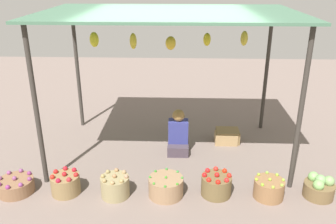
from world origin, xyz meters
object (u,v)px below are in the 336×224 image
basket_potatoes (115,186)px  basket_green_chilies (166,186)px  basket_red_tomatoes (216,185)px  wooden_crate_stacked_rear (227,136)px  basket_limes (269,188)px  basket_red_apples (66,184)px  basket_cabbages (319,187)px  wooden_crate_near_vendor (226,138)px  vendor_person (178,136)px  basket_purple_onions (16,185)px

basket_potatoes → basket_green_chilies: (0.72, 0.04, -0.01)m
basket_red_tomatoes → wooden_crate_stacked_rear: bearing=78.0°
basket_green_chilies → basket_limes: basket_green_chilies is taller
basket_red_apples → basket_cabbages: size_ratio=0.98×
wooden_crate_near_vendor → vendor_person: bearing=-158.5°
basket_potatoes → basket_limes: bearing=1.3°
basket_red_tomatoes → vendor_person: bearing=113.6°
basket_green_chilies → basket_red_tomatoes: 0.71m
basket_cabbages → wooden_crate_near_vendor: basket_cabbages is taller
basket_purple_onions → basket_limes: (3.60, 0.02, 0.03)m
basket_purple_onions → basket_limes: basket_limes is taller
vendor_person → basket_green_chilies: size_ratio=1.58×
basket_limes → wooden_crate_near_vendor: (-0.41, 1.65, -0.04)m
vendor_person → basket_potatoes: size_ratio=1.94×
basket_red_apples → wooden_crate_stacked_rear: 3.05m
basket_green_chilies → wooden_crate_stacked_rear: bearing=58.5°
basket_potatoes → wooden_crate_stacked_rear: basket_potatoes is taller
basket_red_apples → basket_cabbages: basket_cabbages is taller
vendor_person → basket_potatoes: 1.62m
wooden_crate_near_vendor → wooden_crate_stacked_rear: (0.04, 0.08, 0.01)m
basket_purple_onions → vendor_person: bearing=29.7°
basket_red_tomatoes → wooden_crate_stacked_rear: (0.36, 1.69, -0.04)m
basket_green_chilies → basket_limes: (1.44, 0.01, -0.00)m
basket_purple_onions → wooden_crate_stacked_rear: bearing=28.4°
basket_red_apples → basket_limes: (2.87, 0.01, -0.01)m
basket_red_apples → wooden_crate_near_vendor: (2.46, 1.66, -0.05)m
basket_limes → wooden_crate_stacked_rear: (-0.37, 1.73, -0.02)m
basket_green_chilies → basket_red_tomatoes: size_ratio=1.15×
basket_cabbages → basket_red_apples: bearing=-179.3°
basket_limes → wooden_crate_stacked_rear: 1.77m
basket_green_chilies → basket_cabbages: basket_cabbages is taller
vendor_person → basket_purple_onions: vendor_person is taller
basket_red_apples → basket_red_tomatoes: bearing=1.2°
basket_red_apples → basket_limes: size_ratio=0.98×
basket_purple_onions → wooden_crate_near_vendor: basket_purple_onions is taller
basket_limes → basket_cabbages: size_ratio=1.01×
wooden_crate_stacked_rear → wooden_crate_near_vendor: bearing=-115.9°
basket_purple_onions → basket_limes: bearing=0.2°
basket_red_apples → basket_red_tomatoes: basket_red_tomatoes is taller
vendor_person → basket_limes: (1.28, -1.30, -0.16)m
basket_red_apples → basket_purple_onions: bearing=-179.3°
basket_red_apples → basket_red_tomatoes: 2.14m
vendor_person → basket_potatoes: vendor_person is taller
vendor_person → basket_red_apples: bearing=-140.5°
basket_purple_onions → basket_red_tomatoes: basket_red_tomatoes is taller
basket_red_tomatoes → wooden_crate_near_vendor: (0.32, 1.61, -0.05)m
vendor_person → wooden_crate_stacked_rear: bearing=24.9°
basket_red_apples → basket_green_chilies: size_ratio=0.83×
basket_red_apples → basket_red_tomatoes: size_ratio=0.96×
basket_green_chilies → basket_red_apples: bearing=179.8°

